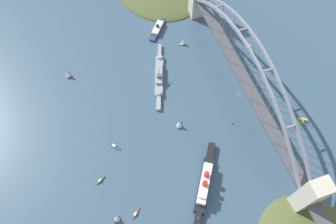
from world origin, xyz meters
The scene contains 15 objects.
ground_plane centered at (0.00, 0.00, 0.00)m, with size 1400.00×1400.00×0.00m, color #385166.
harbor_arch_bridge centered at (0.00, 0.00, 30.69)m, with size 304.52×17.26×76.65m.
ocean_liner centered at (-79.03, 71.95, 5.22)m, with size 73.63×50.14×17.48m.
naval_cruiser centered at (47.81, 72.34, 2.78)m, with size 81.63×32.33×16.52m.
harbor_ferry_steamer centered at (112.80, 52.36, 2.50)m, with size 34.04×29.07×8.12m.
seaplane_taxiing_near_bridge centered at (52.68, -36.54, 2.05)m, with size 10.43×7.65×4.89m.
seaplane_second_in_formation centered at (-50.08, -46.17, 2.09)m, with size 8.14×8.94×4.90m.
small_boat_0 centered at (-14.76, 138.79, 0.78)m, with size 10.58×9.48×2.21m.
small_boat_1 centered at (-82.31, 137.41, 0.71)m, with size 8.39×9.50×1.98m.
small_boat_2 centered at (-14.96, 72.31, 5.06)m, with size 8.68×7.87×10.81m.
small_boat_3 centered at (-43.19, 159.62, 0.86)m, with size 5.93×9.10×2.31m.
small_boat_4 centered at (-82.13, 153.97, 4.39)m, with size 7.50×6.99×9.48m.
small_boat_5 centered at (82.41, 31.64, 4.46)m, with size 4.86×8.22×9.52m.
small_boat_6 centered at (81.34, 164.59, 5.15)m, with size 10.15×5.90×11.22m.
channel_marker_buoy centered at (-30.00, 21.27, 1.12)m, with size 2.20×2.20×2.75m.
Camera 1 is at (-149.03, 130.84, 295.94)m, focal length 35.37 mm.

